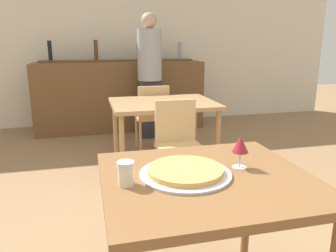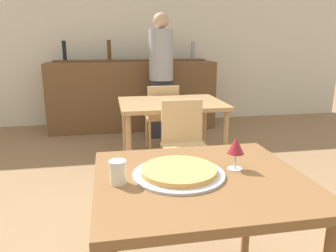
# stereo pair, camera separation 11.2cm
# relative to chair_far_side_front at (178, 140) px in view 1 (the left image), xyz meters

# --- Properties ---
(wall_back) EXTENTS (8.00, 0.05, 2.80)m
(wall_back) POSITION_rel_chair_far_side_front_xyz_m (-0.26, 2.96, 0.89)
(wall_back) COLOR silver
(wall_back) RESTS_ON ground_plane
(dining_table_near) EXTENTS (0.95, 0.86, 0.78)m
(dining_table_near) POSITION_rel_chair_far_side_front_xyz_m (-0.26, -1.42, 0.18)
(dining_table_near) COLOR brown
(dining_table_near) RESTS_ON ground_plane
(dining_table_far) EXTENTS (1.09, 0.85, 0.76)m
(dining_table_far) POSITION_rel_chair_far_side_front_xyz_m (0.00, 0.60, 0.17)
(dining_table_far) COLOR #A87F51
(dining_table_far) RESTS_ON ground_plane
(bar_counter) EXTENTS (2.60, 0.56, 1.07)m
(bar_counter) POSITION_rel_chair_far_side_front_xyz_m (-0.26, 2.46, 0.03)
(bar_counter) COLOR brown
(bar_counter) RESTS_ON ground_plane
(bar_back_shelf) EXTENTS (2.39, 0.24, 0.33)m
(bar_back_shelf) POSITION_rel_chair_far_side_front_xyz_m (-0.25, 2.60, 0.61)
(bar_back_shelf) COLOR brown
(bar_back_shelf) RESTS_ON bar_counter
(chair_far_side_front) EXTENTS (0.40, 0.40, 0.86)m
(chair_far_side_front) POSITION_rel_chair_far_side_front_xyz_m (0.00, 0.00, 0.00)
(chair_far_side_front) COLOR tan
(chair_far_side_front) RESTS_ON ground_plane
(chair_far_side_back) EXTENTS (0.40, 0.40, 0.86)m
(chair_far_side_back) POSITION_rel_chair_far_side_front_xyz_m (0.00, 1.20, 0.00)
(chair_far_side_back) COLOR tan
(chair_far_side_back) RESTS_ON ground_plane
(pizza_tray) EXTENTS (0.42, 0.42, 0.04)m
(pizza_tray) POSITION_rel_chair_far_side_front_xyz_m (-0.36, -1.39, 0.29)
(pizza_tray) COLOR #B7B7BC
(pizza_tray) RESTS_ON dining_table_near
(cheese_shaker) EXTENTS (0.07, 0.07, 0.10)m
(cheese_shaker) POSITION_rel_chair_far_side_front_xyz_m (-0.63, -1.43, 0.32)
(cheese_shaker) COLOR beige
(cheese_shaker) RESTS_ON dining_table_near
(person_standing) EXTENTS (0.34, 0.34, 1.76)m
(person_standing) POSITION_rel_chair_far_side_front_xyz_m (0.10, 1.88, 0.45)
(person_standing) COLOR #2D2D38
(person_standing) RESTS_ON ground_plane
(wine_glass) EXTENTS (0.08, 0.08, 0.16)m
(wine_glass) POSITION_rel_chair_far_side_front_xyz_m (-0.08, -1.36, 0.38)
(wine_glass) COLOR silver
(wine_glass) RESTS_ON dining_table_near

